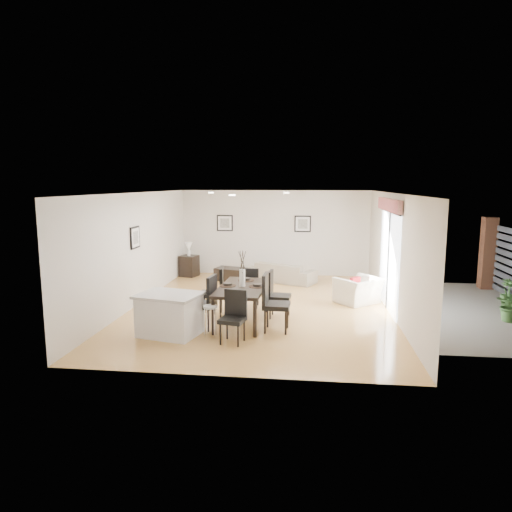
# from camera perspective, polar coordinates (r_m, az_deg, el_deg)

# --- Properties ---
(ground) EXTENTS (8.00, 8.00, 0.00)m
(ground) POSITION_cam_1_polar(r_m,az_deg,el_deg) (10.94, 0.60, -6.39)
(ground) COLOR tan
(ground) RESTS_ON ground
(wall_back) EXTENTS (6.00, 0.04, 2.70)m
(wall_back) POSITION_cam_1_polar(r_m,az_deg,el_deg) (14.61, 2.31, 2.91)
(wall_back) COLOR silver
(wall_back) RESTS_ON ground
(wall_front) EXTENTS (6.00, 0.04, 2.70)m
(wall_front) POSITION_cam_1_polar(r_m,az_deg,el_deg) (6.76, -3.06, -4.31)
(wall_front) COLOR silver
(wall_front) RESTS_ON ground
(wall_left) EXTENTS (0.04, 8.00, 2.70)m
(wall_left) POSITION_cam_1_polar(r_m,az_deg,el_deg) (11.37, -14.59, 0.87)
(wall_left) COLOR silver
(wall_left) RESTS_ON ground
(wall_right) EXTENTS (0.04, 8.00, 2.70)m
(wall_right) POSITION_cam_1_polar(r_m,az_deg,el_deg) (10.76, 16.70, 0.32)
(wall_right) COLOR silver
(wall_right) RESTS_ON ground
(ceiling) EXTENTS (6.00, 8.00, 0.02)m
(ceiling) POSITION_cam_1_polar(r_m,az_deg,el_deg) (10.54, 0.62, 7.90)
(ceiling) COLOR white
(ceiling) RESTS_ON wall_back
(sofa) EXTENTS (2.12, 1.52, 0.58)m
(sofa) POSITION_cam_1_polar(r_m,az_deg,el_deg) (13.67, 3.34, -2.03)
(sofa) COLOR gray
(sofa) RESTS_ON ground
(armchair) EXTENTS (1.31, 1.29, 0.64)m
(armchair) POSITION_cam_1_polar(r_m,az_deg,el_deg) (11.47, 12.69, -4.23)
(armchair) COLOR beige
(armchair) RESTS_ON ground
(courtyard_plant_a) EXTENTS (0.80, 0.75, 0.71)m
(courtyard_plant_a) POSITION_cam_1_polar(r_m,az_deg,el_deg) (11.16, 29.29, -5.38)
(courtyard_plant_a) COLOR #365A26
(courtyard_plant_a) RESTS_ON ground
(courtyard_plant_b) EXTENTS (0.42, 0.42, 0.65)m
(courtyard_plant_b) POSITION_cam_1_polar(r_m,az_deg,el_deg) (12.52, 29.00, -4.03)
(courtyard_plant_b) COLOR #365A26
(courtyard_plant_b) RESTS_ON ground
(dining_table) EXTENTS (1.01, 1.92, 0.78)m
(dining_table) POSITION_cam_1_polar(r_m,az_deg,el_deg) (9.57, -1.71, -4.27)
(dining_table) COLOR black
(dining_table) RESTS_ON ground
(dining_chair_wnear) EXTENTS (0.54, 0.54, 1.09)m
(dining_chair_wnear) POSITION_cam_1_polar(r_m,az_deg,el_deg) (9.26, -6.21, -5.39)
(dining_chair_wnear) COLOR black
(dining_chair_wnear) RESTS_ON ground
(dining_chair_wfar) EXTENTS (0.55, 0.55, 1.08)m
(dining_chair_wfar) POSITION_cam_1_polar(r_m,az_deg,el_deg) (10.17, -5.00, -4.08)
(dining_chair_wfar) COLOR black
(dining_chair_wfar) RESTS_ON ground
(dining_chair_enear) EXTENTS (0.54, 0.54, 1.16)m
(dining_chair_enear) POSITION_cam_1_polar(r_m,az_deg,el_deg) (9.06, 1.96, -5.42)
(dining_chair_enear) COLOR black
(dining_chair_enear) RESTS_ON ground
(dining_chair_efar) EXTENTS (0.49, 0.49, 1.04)m
(dining_chair_efar) POSITION_cam_1_polar(r_m,az_deg,el_deg) (9.99, 2.48, -4.45)
(dining_chair_efar) COLOR black
(dining_chair_efar) RESTS_ON ground
(dining_chair_head) EXTENTS (0.51, 0.51, 0.97)m
(dining_chair_head) POSITION_cam_1_polar(r_m,az_deg,el_deg) (8.49, -2.78, -7.15)
(dining_chair_head) COLOR black
(dining_chair_head) RESTS_ON ground
(dining_chair_foot) EXTENTS (0.44, 0.44, 0.97)m
(dining_chair_foot) POSITION_cam_1_polar(r_m,az_deg,el_deg) (10.74, -0.77, -3.69)
(dining_chair_foot) COLOR black
(dining_chair_foot) RESTS_ON ground
(vase) EXTENTS (0.98, 1.50, 0.76)m
(vase) POSITION_cam_1_polar(r_m,az_deg,el_deg) (9.49, -1.72, -1.98)
(vase) COLOR white
(vase) RESTS_ON dining_table
(coffee_table) EXTENTS (1.08, 0.82, 0.38)m
(coffee_table) POSITION_cam_1_polar(r_m,az_deg,el_deg) (13.85, -3.03, -2.29)
(coffee_table) COLOR black
(coffee_table) RESTS_ON ground
(side_table) EXTENTS (0.60, 0.60, 0.66)m
(side_table) POSITION_cam_1_polar(r_m,az_deg,el_deg) (14.61, -8.35, -1.22)
(side_table) COLOR black
(side_table) RESTS_ON ground
(table_lamp) EXTENTS (0.22, 0.22, 0.42)m
(table_lamp) POSITION_cam_1_polar(r_m,az_deg,el_deg) (14.51, -8.41, 1.11)
(table_lamp) COLOR white
(table_lamp) RESTS_ON side_table
(cushion) EXTENTS (0.28, 0.28, 0.30)m
(cushion) POSITION_cam_1_polar(r_m,az_deg,el_deg) (11.33, 12.31, -3.36)
(cushion) COLOR maroon
(cushion) RESTS_ON armchair
(kitchen_island) EXTENTS (1.34, 1.14, 0.82)m
(kitchen_island) POSITION_cam_1_polar(r_m,az_deg,el_deg) (9.04, -10.75, -7.15)
(kitchen_island) COLOR silver
(kitchen_island) RESTS_ON ground
(bar_stool) EXTENTS (0.28, 0.28, 0.61)m
(bar_stool) POSITION_cam_1_polar(r_m,az_deg,el_deg) (8.81, -5.72, -6.74)
(bar_stool) COLOR silver
(bar_stool) RESTS_ON ground
(framed_print_back_left) EXTENTS (0.52, 0.04, 0.52)m
(framed_print_back_left) POSITION_cam_1_polar(r_m,az_deg,el_deg) (14.76, -3.91, 4.13)
(framed_print_back_left) COLOR black
(framed_print_back_left) RESTS_ON wall_back
(framed_print_back_right) EXTENTS (0.52, 0.04, 0.52)m
(framed_print_back_right) POSITION_cam_1_polar(r_m,az_deg,el_deg) (14.51, 5.86, 4.02)
(framed_print_back_right) COLOR black
(framed_print_back_right) RESTS_ON wall_back
(framed_print_left_wall) EXTENTS (0.04, 0.52, 0.52)m
(framed_print_left_wall) POSITION_cam_1_polar(r_m,az_deg,el_deg) (11.14, -14.88, 2.25)
(framed_print_left_wall) COLOR black
(framed_print_left_wall) RESTS_ON wall_left
(sliding_door) EXTENTS (0.12, 2.70, 2.57)m
(sliding_door) POSITION_cam_1_polar(r_m,az_deg,el_deg) (11.00, 16.29, 2.18)
(sliding_door) COLOR white
(sliding_door) RESTS_ON wall_right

